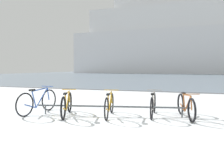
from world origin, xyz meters
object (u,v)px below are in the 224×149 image
bicycle_1 (67,104)px  bicycle_2 (109,105)px  bicycle_0 (38,101)px  bicycle_3 (153,105)px  bicycle_4 (186,106)px  ferry_ship (158,41)px

bicycle_1 → bicycle_2: bearing=13.4°
bicycle_0 → bicycle_3: (3.54, 0.73, -0.03)m
bicycle_4 → bicycle_3: bearing=-177.7°
bicycle_2 → bicycle_4: size_ratio=1.00×
bicycle_0 → bicycle_2: bicycle_0 is taller
bicycle_2 → bicycle_3: same height
bicycle_3 → bicycle_4: same height
bicycle_0 → bicycle_2: 2.32m
bicycle_0 → bicycle_4: 4.53m
bicycle_1 → ferry_ship: ferry_ship is taller
bicycle_1 → bicycle_3: bicycle_1 is taller
bicycle_0 → bicycle_3: bicycle_0 is taller
bicycle_1 → bicycle_4: 3.51m
bicycle_1 → bicycle_4: (3.41, 0.80, -0.00)m
bicycle_4 → ferry_ship: bearing=97.6°
bicycle_1 → ferry_ship: 53.99m
bicycle_0 → ferry_ship: 53.90m
bicycle_0 → ferry_ship: size_ratio=0.04×
bicycle_4 → bicycle_2: bearing=-167.0°
bicycle_1 → bicycle_4: size_ratio=0.99×
bicycle_2 → bicycle_1: bearing=-166.6°
bicycle_1 → bicycle_3: bearing=17.0°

